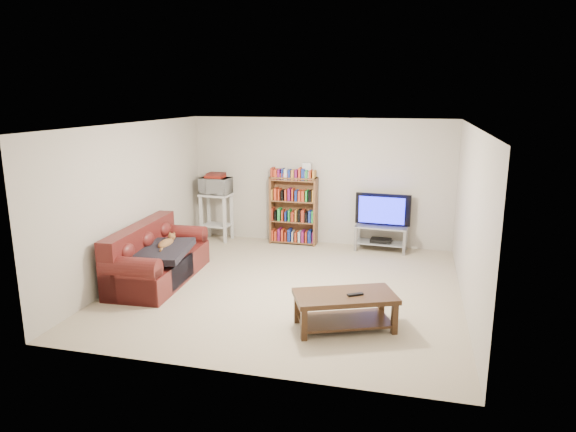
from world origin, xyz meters
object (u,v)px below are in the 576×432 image
(sofa, at_px, (155,261))
(tv_stand, at_px, (381,234))
(bookshelf, at_px, (294,210))
(coffee_table, at_px, (345,304))

(sofa, bearing_deg, tv_stand, 33.64)
(sofa, relative_size, bookshelf, 1.59)
(tv_stand, bearing_deg, coffee_table, -89.63)
(tv_stand, bearing_deg, sofa, -139.80)
(coffee_table, height_order, bookshelf, bookshelf)
(sofa, xyz_separation_m, coffee_table, (3.09, -0.98, 0.00))
(coffee_table, relative_size, bookshelf, 1.05)
(sofa, xyz_separation_m, bookshelf, (1.61, 2.49, 0.36))
(coffee_table, distance_m, bookshelf, 3.79)
(coffee_table, xyz_separation_m, bookshelf, (-1.48, 3.47, 0.36))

